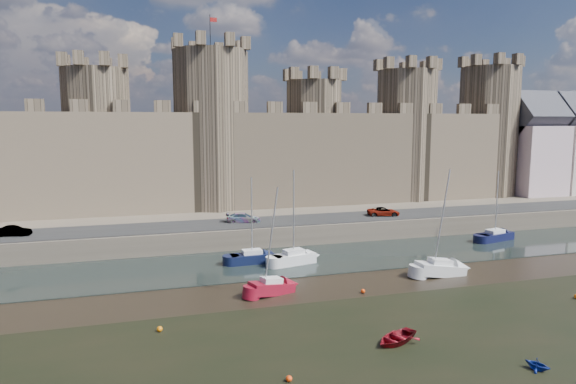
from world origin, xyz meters
The scene contains 18 objects.
ground centered at (0.00, 0.00, 0.00)m, with size 160.00×160.00×0.00m, color black.
water_channel centered at (0.00, 24.00, 0.04)m, with size 160.00×12.00×0.08m, color black.
quay centered at (0.00, 60.00, 1.25)m, with size 160.00×60.00×2.50m, color #4C443A.
road centered at (0.00, 34.00, 2.55)m, with size 160.00×7.00×0.10m, color black.
castle centered at (-0.64, 48.00, 11.67)m, with size 108.50×11.00×29.00m.
car_1 centered at (-22.38, 33.90, 3.11)m, with size 1.28×3.68×1.21m, color gray.
car_2 centered at (3.84, 34.46, 3.12)m, with size 1.75×4.30×1.25m, color gray.
car_3 centered at (22.99, 33.56, 3.11)m, with size 2.01×4.36×1.21m, color gray.
sailboat_1 centered at (2.70, 24.26, 0.75)m, with size 4.71×1.97×9.31m.
sailboat_2 centered at (6.89, 22.63, 0.81)m, with size 4.98×2.84×10.11m.
sailboat_3 centered at (35.00, 25.94, 0.72)m, with size 5.43×3.11×8.97m.
sailboat_4 centered at (2.23, 14.11, 0.72)m, with size 4.39×2.75×9.59m.
sailboat_5 centered at (19.76, 14.78, 0.76)m, with size 4.94×1.92×10.67m.
dinghy_4 centered at (7.91, 1.76, 0.35)m, with size 2.39×0.69×3.34m, color maroon.
dinghy_5 centered at (14.40, -4.22, 0.39)m, with size 1.27×0.77×1.47m, color navy.
buoy_1 centered at (-7.69, 8.37, 0.22)m, with size 0.43×0.43×0.43m, color orange.
buoy_3 centered at (10.13, 12.00, 0.20)m, with size 0.39×0.39×0.39m, color #E73B0A.
buoy_4 centered at (-0.69, -1.24, 0.19)m, with size 0.38×0.38×0.38m, color #FC3E0B.
Camera 1 is at (-8.76, -28.48, 15.18)m, focal length 32.00 mm.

